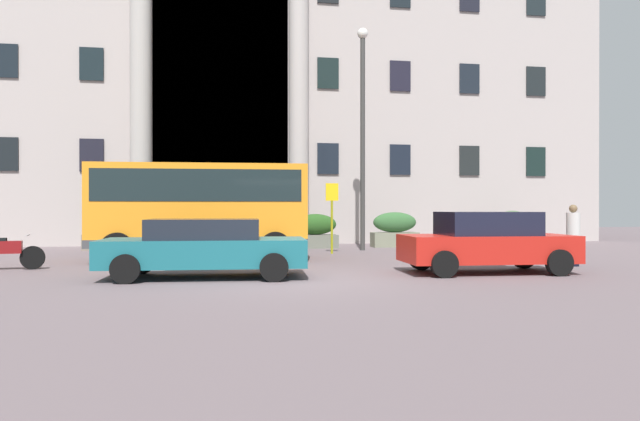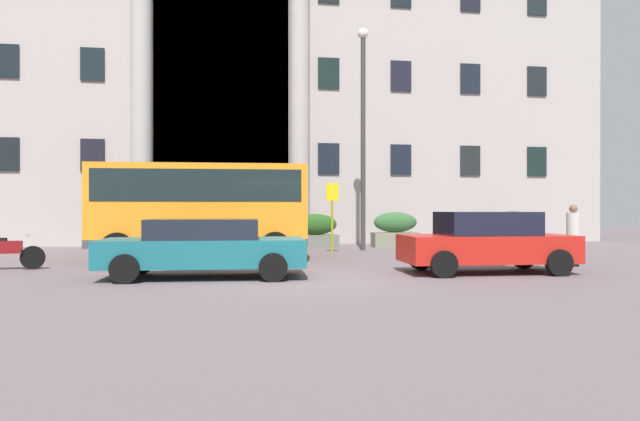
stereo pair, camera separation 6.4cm
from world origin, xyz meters
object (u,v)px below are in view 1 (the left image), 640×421
object	(u,v)px
hedge_planter_west	(109,231)
parked_compact_extra	(204,247)
orange_minibus	(201,204)
hedge_planter_east	(315,232)
hedge_planter_far_east	(513,229)
scooter_by_planter	(181,251)
pedestrian_man_red_shirt	(573,235)
parked_sedan_far	(487,242)
hedge_planter_far_west	(196,231)
bus_stop_sign	(332,210)
motorcycle_far_end	(1,252)
lamppost_plaza_centre	(363,122)
hedge_planter_entrance_left	(395,230)

from	to	relation	value
hedge_planter_west	parked_compact_extra	bearing A→B (deg)	-69.60
orange_minibus	parked_compact_extra	xyz separation A→B (m)	(0.17, -4.67, -1.00)
hedge_planter_west	hedge_planter_east	bearing A→B (deg)	-2.59
hedge_planter_far_east	scooter_by_planter	world-z (taller)	hedge_planter_far_east
hedge_planter_west	hedge_planter_far_east	bearing A→B (deg)	-0.25
parked_compact_extra	pedestrian_man_red_shirt	distance (m)	9.87
parked_compact_extra	parked_sedan_far	xyz separation A→B (m)	(6.76, -0.14, 0.06)
hedge_planter_far_west	hedge_planter_east	size ratio (longest dim) A/B	1.02
bus_stop_sign	hedge_planter_west	world-z (taller)	bus_stop_sign
scooter_by_planter	hedge_planter_west	bearing A→B (deg)	127.79
hedge_planter_west	motorcycle_far_end	xyz separation A→B (m)	(-1.41, -7.34, -0.25)
hedge_planter_far_west	lamppost_plaza_centre	distance (m)	7.53
hedge_planter_east	lamppost_plaza_centre	xyz separation A→B (m)	(1.54, -1.51, 4.13)
hedge_planter_west	hedge_planter_east	xyz separation A→B (m)	(7.82, -0.35, -0.06)
hedge_planter_west	pedestrian_man_red_shirt	bearing A→B (deg)	-33.24
orange_minibus	bus_stop_sign	world-z (taller)	orange_minibus
hedge_planter_west	scooter_by_planter	bearing A→B (deg)	-68.18
bus_stop_sign	hedge_planter_east	xyz separation A→B (m)	(-0.08, 2.99, -0.86)
hedge_planter_east	scooter_by_planter	xyz separation A→B (m)	(-4.76, -7.29, -0.19)
scooter_by_planter	lamppost_plaza_centre	world-z (taller)	lamppost_plaza_centre
lamppost_plaza_centre	orange_minibus	bearing A→B (deg)	-150.17
hedge_planter_west	parked_sedan_far	xyz separation A→B (m)	(10.43, -10.03, 0.05)
orange_minibus	hedge_planter_east	size ratio (longest dim) A/B	3.65
parked_sedan_far	hedge_planter_east	bearing A→B (deg)	107.45
orange_minibus	hedge_planter_far_west	world-z (taller)	orange_minibus
hedge_planter_far_east	lamppost_plaza_centre	distance (m)	8.25
motorcycle_far_end	hedge_planter_entrance_left	bearing A→B (deg)	21.81
pedestrian_man_red_shirt	bus_stop_sign	bearing A→B (deg)	-63.70
hedge_planter_east	lamppost_plaza_centre	world-z (taller)	lamppost_plaza_centre
hedge_planter_far_west	parked_compact_extra	xyz separation A→B (m)	(0.45, -9.55, 0.01)
hedge_planter_far_west	hedge_planter_west	bearing A→B (deg)	174.05
scooter_by_planter	lamppost_plaza_centre	xyz separation A→B (m)	(6.30, 5.78, 4.32)
hedge_planter_west	parked_sedan_far	size ratio (longest dim) A/B	0.45
bus_stop_sign	hedge_planter_far_east	size ratio (longest dim) A/B	1.46
parked_sedan_far	parked_compact_extra	bearing A→B (deg)	-178.85
parked_compact_extra	hedge_planter_far_east	bearing A→B (deg)	41.48
hedge_planter_west	pedestrian_man_red_shirt	distance (m)	16.13
parked_sedan_far	motorcycle_far_end	size ratio (longest dim) A/B	2.11
bus_stop_sign	orange_minibus	bearing A→B (deg)	-156.97
parked_compact_extra	lamppost_plaza_centre	xyz separation A→B (m)	(5.68, 8.03, 4.08)
hedge_planter_east	hedge_planter_far_west	bearing A→B (deg)	179.77
scooter_by_planter	pedestrian_man_red_shirt	bearing A→B (deg)	9.43
bus_stop_sign	parked_sedan_far	bearing A→B (deg)	-69.24
hedge_planter_far_east	motorcycle_far_end	bearing A→B (deg)	-157.71
hedge_planter_far_west	pedestrian_man_red_shirt	world-z (taller)	pedestrian_man_red_shirt
orange_minibus	pedestrian_man_red_shirt	size ratio (longest dim) A/B	3.81
orange_minibus	motorcycle_far_end	size ratio (longest dim) A/B	3.24
hedge_planter_far_east	pedestrian_man_red_shirt	size ratio (longest dim) A/B	0.99
hedge_planter_entrance_left	hedge_planter_far_east	distance (m)	5.21
pedestrian_man_red_shirt	lamppost_plaza_centre	world-z (taller)	lamppost_plaza_centre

